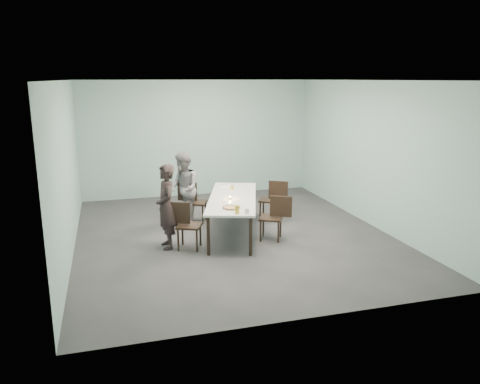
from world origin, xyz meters
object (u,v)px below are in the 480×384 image
object	(u,v)px
chair_near_left	(185,222)
chair_far_right	(273,197)
chair_near_right	(275,215)
amber_tumbler	(232,187)
diner_near	(166,207)
water_tumbler	(247,211)
tealight	(230,198)
pizza	(231,208)
side_plate	(234,205)
beer_glass	(237,209)
chair_far_left	(192,199)
table	(233,200)
diner_far	(183,189)

from	to	relation	value
chair_near_left	chair_far_right	size ratio (longest dim) A/B	1.00
chair_near_right	amber_tumbler	size ratio (longest dim) A/B	10.88
chair_near_right	diner_near	world-z (taller)	diner_near
water_tumbler	tealight	world-z (taller)	water_tumbler
pizza	side_plate	world-z (taller)	pizza
side_plate	chair_near_left	bearing A→B (deg)	-179.66
chair_near_left	pizza	distance (m)	0.89
water_tumbler	tealight	distance (m)	1.04
beer_glass	water_tumbler	xyz separation A→B (m)	(0.17, -0.04, -0.03)
pizza	amber_tumbler	distance (m)	1.53
chair_far_left	tealight	world-z (taller)	chair_far_left
chair_near_left	water_tumbler	size ratio (longest dim) A/B	9.67
table	chair_far_left	bearing A→B (deg)	122.67
water_tumbler	diner_near	bearing A→B (deg)	151.12
chair_near_right	diner_far	world-z (taller)	diner_far
chair_far_left	chair_far_right	size ratio (longest dim) A/B	1.00
pizza	tealight	bearing A→B (deg)	76.56
chair_far_left	chair_near_right	size ratio (longest dim) A/B	1.00
diner_far	diner_near	bearing A→B (deg)	-27.39
chair_near_right	amber_tumbler	world-z (taller)	chair_near_right
beer_glass	table	bearing A→B (deg)	78.66
chair_far_left	diner_far	xyz separation A→B (m)	(-0.21, -0.13, 0.27)
side_plate	chair_far_right	bearing A→B (deg)	45.69
chair_far_left	chair_near_right	world-z (taller)	same
chair_near_right	diner_near	bearing A→B (deg)	24.05
chair_near_left	tealight	xyz separation A→B (m)	(0.98, 0.45, 0.27)
chair_near_right	diner_far	distance (m)	2.12
chair_far_right	water_tumbler	bearing A→B (deg)	88.71
chair_near_left	amber_tumbler	bearing A→B (deg)	67.45
chair_near_left	beer_glass	xyz separation A→B (m)	(0.83, -0.56, 0.32)
side_plate	water_tumbler	size ratio (longest dim) A/B	2.00
chair_near_right	amber_tumbler	xyz separation A→B (m)	(-0.51, 1.25, 0.29)
amber_tumbler	table	bearing A→B (deg)	-104.20
table	beer_glass	bearing A→B (deg)	-101.34
chair_near_left	diner_near	distance (m)	0.43
diner_near	side_plate	size ratio (longest dim) A/B	8.63
chair_far_left	chair_near_right	distance (m)	2.06
diner_near	pizza	world-z (taller)	diner_near
chair_near_right	diner_near	size ratio (longest dim) A/B	0.56
chair_far_left	amber_tumbler	world-z (taller)	chair_far_left
diner_near	amber_tumbler	world-z (taller)	diner_near
diner_far	pizza	size ratio (longest dim) A/B	4.56
chair_far_left	water_tumbler	size ratio (longest dim) A/B	9.67
chair_near_left	beer_glass	distance (m)	1.05
tealight	side_plate	bearing A→B (deg)	-95.54
table	pizza	bearing A→B (deg)	-106.84
amber_tumbler	side_plate	bearing A→B (deg)	-103.38
beer_glass	water_tumbler	distance (m)	0.18
side_plate	water_tumbler	bearing A→B (deg)	-83.62
chair_near_left	diner_near	world-z (taller)	diner_near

